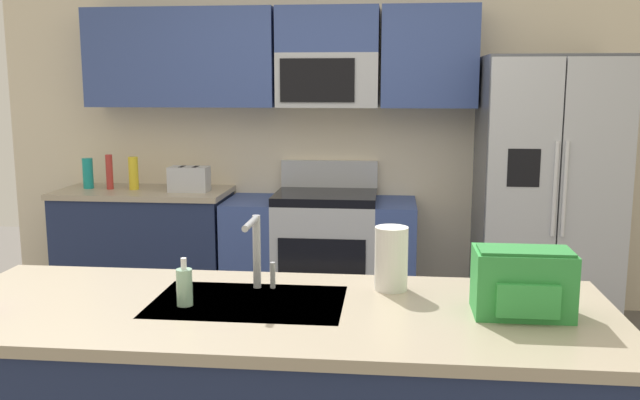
% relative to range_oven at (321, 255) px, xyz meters
% --- Properties ---
extents(kitchen_wall_unit, '(5.20, 0.43, 2.60)m').
position_rel_range_oven_xyz_m(kitchen_wall_unit, '(-0.01, 0.28, 1.03)').
color(kitchen_wall_unit, beige).
rests_on(kitchen_wall_unit, ground).
extents(back_counter, '(1.25, 0.63, 0.90)m').
position_rel_range_oven_xyz_m(back_counter, '(-1.31, -0.00, 0.01)').
color(back_counter, '#1E2A4D').
rests_on(back_counter, ground).
extents(range_oven, '(1.36, 0.61, 1.10)m').
position_rel_range_oven_xyz_m(range_oven, '(0.00, 0.00, 0.00)').
color(range_oven, '#B7BABF').
rests_on(range_oven, ground).
extents(refrigerator, '(0.90, 0.76, 1.85)m').
position_rel_range_oven_xyz_m(refrigerator, '(1.55, -0.07, 0.48)').
color(refrigerator, '#4C4F54').
rests_on(refrigerator, ground).
extents(toaster, '(0.28, 0.16, 0.18)m').
position_rel_range_oven_xyz_m(toaster, '(-0.95, -0.05, 0.55)').
color(toaster, '#B7BABF').
rests_on(toaster, back_counter).
extents(pepper_mill, '(0.05, 0.05, 0.25)m').
position_rel_range_oven_xyz_m(pepper_mill, '(-1.56, -0.00, 0.58)').
color(pepper_mill, '#B2332D').
rests_on(pepper_mill, back_counter).
extents(bottle_teal, '(0.08, 0.08, 0.22)m').
position_rel_range_oven_xyz_m(bottle_teal, '(-1.74, 0.02, 0.57)').
color(bottle_teal, teal).
rests_on(bottle_teal, back_counter).
extents(bottle_yellow, '(0.07, 0.07, 0.24)m').
position_rel_range_oven_xyz_m(bottle_yellow, '(-1.38, 0.00, 0.58)').
color(bottle_yellow, yellow).
rests_on(bottle_yellow, back_counter).
extents(sink_faucet, '(0.09, 0.21, 0.28)m').
position_rel_range_oven_xyz_m(sink_faucet, '(0.01, -2.36, 0.62)').
color(sink_faucet, '#B7BABF').
rests_on(sink_faucet, island_counter).
extents(soap_dispenser, '(0.06, 0.06, 0.17)m').
position_rel_range_oven_xyz_m(soap_dispenser, '(-0.21, -2.56, 0.53)').
color(soap_dispenser, '#A5D8B2').
rests_on(soap_dispenser, island_counter).
extents(paper_towel_roll, '(0.12, 0.12, 0.24)m').
position_rel_range_oven_xyz_m(paper_towel_roll, '(0.51, -2.30, 0.58)').
color(paper_towel_roll, white).
rests_on(paper_towel_roll, island_counter).
extents(backpack, '(0.32, 0.22, 0.23)m').
position_rel_range_oven_xyz_m(backpack, '(0.94, -2.54, 0.57)').
color(backpack, green).
rests_on(backpack, island_counter).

